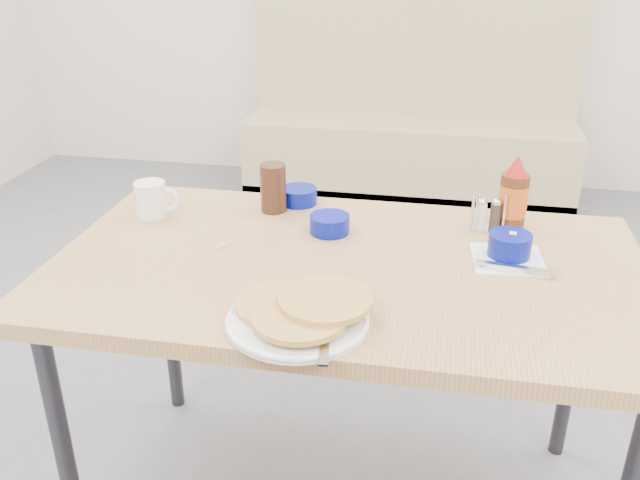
% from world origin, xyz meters
% --- Properties ---
extents(booth_bench, '(1.90, 0.56, 1.22)m').
position_xyz_m(booth_bench, '(0.00, 2.78, 0.35)').
color(booth_bench, tan).
rests_on(booth_bench, ground).
extents(dining_table, '(1.40, 0.80, 0.76)m').
position_xyz_m(dining_table, '(0.00, 0.25, 0.70)').
color(dining_table, '#B08151').
rests_on(dining_table, ground).
extents(pancake_plate, '(0.29, 0.30, 0.05)m').
position_xyz_m(pancake_plate, '(-0.05, -0.03, 0.78)').
color(pancake_plate, white).
rests_on(pancake_plate, dining_table).
extents(coffee_mug, '(0.12, 0.08, 0.10)m').
position_xyz_m(coffee_mug, '(-0.56, 0.43, 0.81)').
color(coffee_mug, white).
rests_on(coffee_mug, dining_table).
extents(grits_setting, '(0.19, 0.18, 0.07)m').
position_xyz_m(grits_setting, '(0.37, 0.33, 0.79)').
color(grits_setting, white).
rests_on(grits_setting, dining_table).
extents(creamer_bowl, '(0.10, 0.10, 0.05)m').
position_xyz_m(creamer_bowl, '(-0.19, 0.59, 0.78)').
color(creamer_bowl, '#050F76').
rests_on(creamer_bowl, dining_table).
extents(butter_bowl, '(0.10, 0.10, 0.05)m').
position_xyz_m(butter_bowl, '(-0.07, 0.41, 0.78)').
color(butter_bowl, '#050F76').
rests_on(butter_bowl, dining_table).
extents(amber_tumbler, '(0.09, 0.09, 0.13)m').
position_xyz_m(amber_tumbler, '(-0.25, 0.53, 0.83)').
color(amber_tumbler, '#331B10').
rests_on(amber_tumbler, dining_table).
extents(condiment_caddy, '(0.10, 0.07, 0.10)m').
position_xyz_m(condiment_caddy, '(0.33, 0.50, 0.80)').
color(condiment_caddy, silver).
rests_on(condiment_caddy, dining_table).
extents(syrup_bottle, '(0.07, 0.07, 0.20)m').
position_xyz_m(syrup_bottle, '(0.39, 0.53, 0.84)').
color(syrup_bottle, '#47230F').
rests_on(syrup_bottle, dining_table).
extents(sugar_wrapper, '(0.05, 0.05, 0.00)m').
position_xyz_m(sugar_wrapper, '(-0.32, 0.28, 0.76)').
color(sugar_wrapper, '#FA5382').
rests_on(sugar_wrapper, dining_table).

